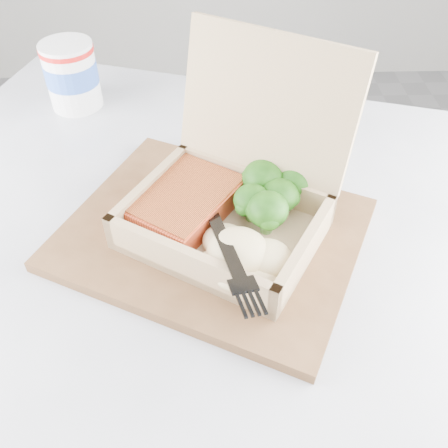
{
  "coord_description": "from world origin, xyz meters",
  "views": [
    {
      "loc": [
        0.33,
        -0.2,
        1.14
      ],
      "look_at": [
        0.34,
        0.18,
        0.77
      ],
      "focal_mm": 40.0,
      "sensor_mm": 36.0,
      "label": 1
    }
  ],
  "objects_px": {
    "serving_tray": "(212,234)",
    "takeout_container": "(238,187)",
    "paper_cup": "(71,73)",
    "cafe_table": "(182,353)"
  },
  "relations": [
    {
      "from": "serving_tray",
      "to": "takeout_container",
      "type": "distance_m",
      "value": 0.06
    },
    {
      "from": "takeout_container",
      "to": "paper_cup",
      "type": "relative_size",
      "value": 2.75
    },
    {
      "from": "cafe_table",
      "to": "paper_cup",
      "type": "height_order",
      "value": "paper_cup"
    },
    {
      "from": "cafe_table",
      "to": "takeout_container",
      "type": "bearing_deg",
      "value": 34.7
    },
    {
      "from": "takeout_container",
      "to": "paper_cup",
      "type": "xyz_separation_m",
      "value": [
        -0.23,
        0.28,
        -0.01
      ]
    },
    {
      "from": "cafe_table",
      "to": "serving_tray",
      "type": "relative_size",
      "value": 3.16
    },
    {
      "from": "serving_tray",
      "to": "paper_cup",
      "type": "relative_size",
      "value": 3.21
    },
    {
      "from": "serving_tray",
      "to": "takeout_container",
      "type": "height_order",
      "value": "takeout_container"
    },
    {
      "from": "serving_tray",
      "to": "paper_cup",
      "type": "height_order",
      "value": "paper_cup"
    },
    {
      "from": "cafe_table",
      "to": "takeout_container",
      "type": "height_order",
      "value": "takeout_container"
    }
  ]
}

